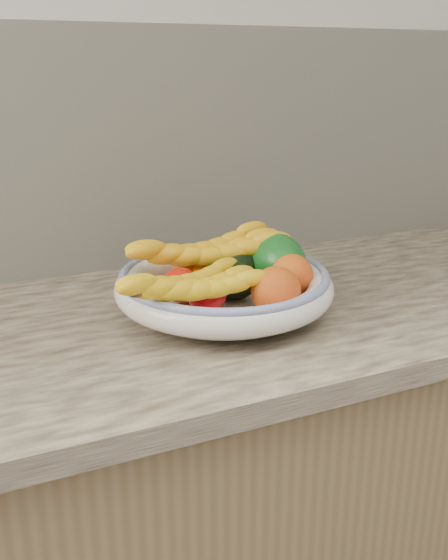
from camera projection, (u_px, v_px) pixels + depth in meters
kitchen_counter at (219, 501)px, 1.29m from camera, size 2.44×0.66×1.40m
fruit_bowl at (224, 286)px, 1.11m from camera, size 0.39×0.39×0.08m
clementine_back_left at (185, 271)px, 1.17m from camera, size 0.06×0.06×0.05m
clementine_back_right at (210, 264)px, 1.22m from camera, size 0.05×0.05×0.05m
clementine_back_mid at (204, 273)px, 1.17m from camera, size 0.06×0.06×0.04m
tomato_left at (181, 285)px, 1.08m from camera, size 0.07×0.07×0.06m
tomato_near_left at (207, 294)px, 1.04m from camera, size 0.07×0.07×0.06m
avocado_center at (230, 280)px, 1.10m from camera, size 0.12×0.12×0.07m
avocado_right at (239, 267)px, 1.17m from camera, size 0.13×0.13×0.08m
green_mango at (275, 260)px, 1.17m from camera, size 0.14×0.16×0.13m
peach_front at (276, 291)px, 1.04m from camera, size 0.10×0.10×0.08m
peach_right at (292, 275)px, 1.11m from camera, size 0.09×0.09×0.08m
banana_bunch_back at (207, 256)px, 1.15m from camera, size 0.33×0.12×0.09m
banana_bunch_front at (190, 290)px, 1.00m from camera, size 0.29×0.16×0.08m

